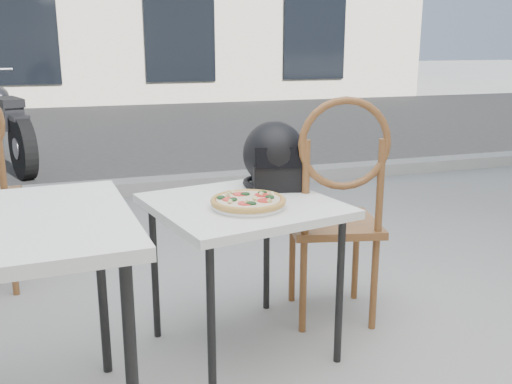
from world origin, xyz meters
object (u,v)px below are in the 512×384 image
object	(u,v)px
cafe_table_main	(243,216)
cafe_chair_main	(337,201)
plate	(248,206)
helmet	(274,158)
pizza	(248,200)
motorcycle	(3,125)

from	to	relation	value
cafe_table_main	cafe_chair_main	size ratio (longest dim) A/B	0.77
plate	helmet	bearing A→B (deg)	54.04
plate	pizza	xyz separation A→B (m)	(0.00, 0.00, 0.02)
cafe_table_main	motorcycle	size ratio (longest dim) A/B	0.41
plate	pizza	world-z (taller)	pizza
helmet	plate	bearing A→B (deg)	-114.03
cafe_table_main	helmet	world-z (taller)	helmet
cafe_table_main	motorcycle	xyz separation A→B (m)	(-1.35, 4.60, -0.16)
cafe_chair_main	motorcycle	world-z (taller)	cafe_chair_main
plate	motorcycle	bearing A→B (deg)	106.02
helmet	motorcycle	world-z (taller)	motorcycle
pizza	cafe_chair_main	xyz separation A→B (m)	(0.51, 0.21, -0.10)
pizza	motorcycle	size ratio (longest dim) A/B	0.18
helmet	pizza	bearing A→B (deg)	-114.05
pizza	motorcycle	bearing A→B (deg)	106.02
helmet	motorcycle	bearing A→B (deg)	121.69
helmet	motorcycle	xyz separation A→B (m)	(-1.57, 4.38, -0.35)
cafe_table_main	plate	size ratio (longest dim) A/B	2.82
cafe_table_main	pizza	size ratio (longest dim) A/B	2.29
cafe_table_main	pizza	world-z (taller)	pizza
pizza	plate	bearing A→B (deg)	-92.63
cafe_table_main	plate	xyz separation A→B (m)	(-0.01, -0.10, 0.07)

